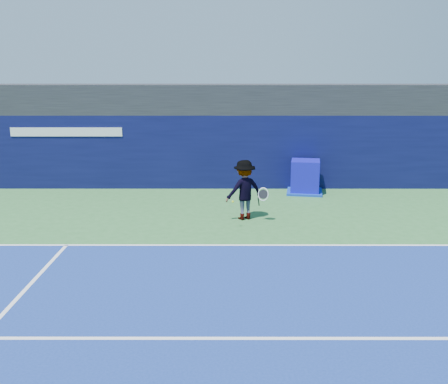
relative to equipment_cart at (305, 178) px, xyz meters
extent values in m
plane|color=#306A33|center=(-2.57, -9.29, -0.60)|extent=(80.00, 80.00, 0.00)
cube|color=white|center=(-2.57, -6.29, -0.59)|extent=(24.00, 0.10, 0.01)
cube|color=white|center=(-2.57, -11.29, -0.59)|extent=(24.00, 0.10, 0.01)
cube|color=black|center=(-2.57, 2.21, 3.00)|extent=(36.00, 3.00, 1.20)
cube|color=#0A0C37|center=(-2.57, 1.21, 0.90)|extent=(36.00, 1.00, 3.00)
cube|color=white|center=(-9.57, 0.70, 1.75)|extent=(4.50, 0.04, 0.35)
cube|color=#0F0BA5|center=(0.00, 0.00, 0.06)|extent=(1.26, 1.26, 1.32)
cube|color=#0B2DA6|center=(0.00, 0.00, -0.56)|extent=(1.58, 1.58, 0.09)
imported|color=white|center=(-2.56, -3.68, 0.37)|extent=(1.44, 1.16, 1.95)
cylinder|color=black|center=(-2.11, -3.93, 0.05)|extent=(0.09, 0.17, 0.31)
torus|color=white|center=(-1.97, -3.98, 0.30)|extent=(0.36, 0.20, 0.35)
cylinder|color=black|center=(-1.97, -3.98, 0.30)|extent=(0.30, 0.16, 0.29)
sphere|color=#D1DF18|center=(-2.94, -4.77, 0.26)|extent=(0.07, 0.07, 0.07)
camera|label=1|loc=(-3.19, -19.37, 4.02)|focal=40.00mm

